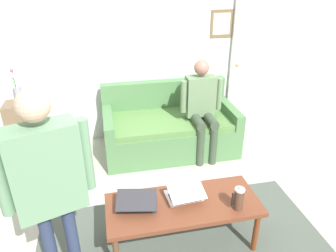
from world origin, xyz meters
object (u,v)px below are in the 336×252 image
at_px(coffee_table, 183,207).
at_px(french_press, 239,199).
at_px(couch, 169,128).
at_px(side_shelf, 27,130).
at_px(laptop_left, 184,194).
at_px(interior_door, 256,62).
at_px(person_standing, 48,180).
at_px(person_seated, 202,104).
at_px(laptop_center, 137,203).
at_px(flower_vase, 18,92).

height_order(coffee_table, french_press, french_press).
xyz_separation_m(couch, side_shelf, (1.87, -0.19, 0.08)).
height_order(coffee_table, side_shelf, side_shelf).
bearing_deg(laptop_left, interior_door, -127.84).
relative_size(person_standing, person_seated, 1.34).
xyz_separation_m(laptop_center, person_seated, (-1.02, -1.45, 0.22)).
height_order(couch, person_standing, person_standing).
distance_m(interior_door, laptop_left, 2.76).
bearing_deg(person_seated, side_shelf, -10.42).
bearing_deg(person_standing, interior_door, -136.64).
distance_m(laptop_left, french_press, 0.47).
bearing_deg(couch, flower_vase, -5.67).
relative_size(french_press, person_seated, 0.18).
xyz_separation_m(laptop_center, french_press, (-0.83, 0.20, 0.06)).
bearing_deg(laptop_center, person_seated, -125.23).
relative_size(couch, flower_vase, 3.99).
xyz_separation_m(flower_vase, person_seated, (-2.25, 0.41, -0.20)).
relative_size(interior_door, flower_vase, 4.65).
xyz_separation_m(flower_vase, person_standing, (-0.64, 2.23, 0.17)).
bearing_deg(side_shelf, person_seated, 169.58).
bearing_deg(interior_door, person_standing, 43.36).
xyz_separation_m(coffee_table, french_press, (-0.44, 0.16, 0.15)).
distance_m(couch, laptop_center, 1.81).
distance_m(side_shelf, flower_vase, 0.54).
relative_size(interior_door, person_seated, 1.60).
height_order(interior_door, laptop_left, interior_door).
height_order(laptop_left, laptop_center, laptop_center).
xyz_separation_m(interior_door, french_press, (1.25, 2.36, -0.46)).
bearing_deg(coffee_table, person_standing, 18.10).
distance_m(coffee_table, french_press, 0.49).
height_order(flower_vase, person_seated, person_seated).
height_order(laptop_center, flower_vase, flower_vase).
height_order(laptop_left, person_standing, person_standing).
height_order(french_press, person_seated, person_seated).
relative_size(laptop_center, flower_vase, 0.87).
height_order(coffee_table, laptop_left, laptop_left).
relative_size(interior_door, person_standing, 1.20).
bearing_deg(laptop_center, side_shelf, -56.66).
xyz_separation_m(interior_door, person_standing, (2.67, 2.52, 0.07)).
distance_m(couch, laptop_left, 1.69).
relative_size(coffee_table, flower_vase, 3.03).
bearing_deg(interior_door, couch, 18.58).
xyz_separation_m(coffee_table, flower_vase, (1.63, -1.90, 0.51)).
relative_size(coffee_table, person_standing, 0.78).
bearing_deg(french_press, coffee_table, -20.17).
relative_size(laptop_left, flower_vase, 0.75).
bearing_deg(laptop_left, coffee_table, 66.76).
bearing_deg(french_press, laptop_center, -13.57).
height_order(interior_door, person_standing, interior_door).
bearing_deg(laptop_center, interior_door, -133.97).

